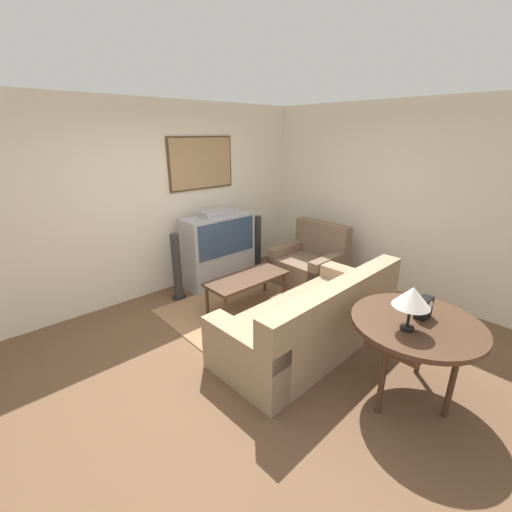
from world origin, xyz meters
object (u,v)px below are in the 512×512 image
tv (218,249)px  speaker_tower_left (177,269)px  armchair (310,265)px  mantel_clock (424,307)px  coffee_table (247,280)px  console_table (416,328)px  couch (313,322)px  table_lamp (412,298)px  speaker_tower_right (257,246)px

tv → speaker_tower_left: size_ratio=1.22×
armchair → mantel_clock: 2.55m
coffee_table → console_table: bearing=-90.6°
couch → table_lamp: size_ratio=5.94×
couch → speaker_tower_left: size_ratio=2.31×
armchair → speaker_tower_right: 0.97m
console_table → speaker_tower_right: 3.28m
couch → mantel_clock: bearing=95.1°
armchair → speaker_tower_left: size_ratio=1.00×
coffee_table → speaker_tower_right: (0.99, 0.88, 0.06)m
armchair → table_lamp: 2.75m
couch → tv: bearing=-99.0°
coffee_table → speaker_tower_left: speaker_tower_left is taller
console_table → table_lamp: size_ratio=2.88×
table_lamp → speaker_tower_left: bearing=96.2°
coffee_table → speaker_tower_right: 1.33m
tv → console_table: tv is taller
tv → armchair: tv is taller
speaker_tower_left → console_table: bearing=-80.4°
armchair → table_lamp: (-1.49, -2.18, 0.75)m
armchair → console_table: 2.58m
coffee_table → speaker_tower_right: size_ratio=1.18×
armchair → mantel_clock: bearing=-29.7°
console_table → speaker_tower_left: speaker_tower_left is taller
tv → speaker_tower_left: bearing=-175.7°
couch → armchair: size_ratio=2.30×
speaker_tower_right → tv: bearing=175.7°
couch → speaker_tower_right: speaker_tower_right is taller
couch → speaker_tower_right: (1.04, 2.04, 0.16)m
coffee_table → speaker_tower_left: (-0.55, 0.88, 0.06)m
coffee_table → console_table: (-0.02, -2.23, 0.30)m
console_table → speaker_tower_right: size_ratio=1.12×
tv → couch: (-0.27, -2.10, -0.26)m
console_table → speaker_tower_right: (1.02, 3.11, -0.24)m
armchair → mantel_clock: size_ratio=5.30×
console_table → speaker_tower_right: speaker_tower_right is taller
coffee_table → tv: bearing=76.7°
coffee_table → console_table: size_ratio=1.05×
table_lamp → speaker_tower_left: (-0.34, 3.10, -0.60)m
table_lamp → mantel_clock: size_ratio=2.05×
armchair → console_table: (-1.30, -2.19, 0.40)m
couch → mantel_clock: mantel_clock is taller
tv → armchair: 1.46m
table_lamp → console_table: bearing=-2.3°
tv → table_lamp: 3.23m
tv → speaker_tower_right: 0.78m
tv → speaker_tower_right: size_ratio=1.22×
table_lamp → mantel_clock: table_lamp is taller
table_lamp → mantel_clock: 0.35m
armchair → table_lamp: table_lamp is taller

